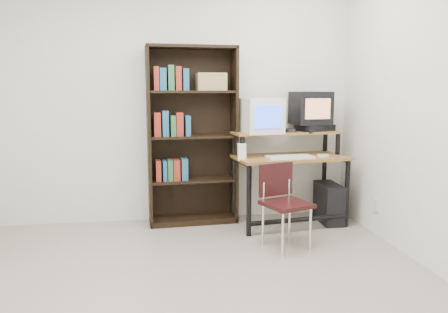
{
  "coord_description": "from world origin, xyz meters",
  "views": [
    {
      "loc": [
        -0.12,
        -2.73,
        1.42
      ],
      "look_at": [
        0.47,
        1.1,
        0.82
      ],
      "focal_mm": 35.0,
      "sensor_mm": 36.0,
      "label": 1
    }
  ],
  "objects": [
    {
      "name": "floor",
      "position": [
        0.0,
        0.0,
        -0.01
      ],
      "size": [
        4.0,
        4.0,
        0.01
      ],
      "primitive_type": "cube",
      "color": "#A09684",
      "rests_on": "ground"
    },
    {
      "name": "back_wall",
      "position": [
        0.0,
        2.0,
        1.3
      ],
      "size": [
        4.0,
        0.01,
        2.6
      ],
      "primitive_type": "cube",
      "color": "white",
      "rests_on": "floor"
    },
    {
      "name": "front_wall",
      "position": [
        0.0,
        -2.0,
        1.3
      ],
      "size": [
        4.0,
        0.01,
        2.6
      ],
      "primitive_type": "cube",
      "color": "white",
      "rests_on": "floor"
    },
    {
      "name": "computer_desk",
      "position": [
        1.25,
        1.62,
        0.68
      ],
      "size": [
        1.21,
        0.7,
        0.98
      ],
      "rotation": [
        0.0,
        0.0,
        0.12
      ],
      "color": "olive",
      "rests_on": "floor"
    },
    {
      "name": "crt_monitor",
      "position": [
        0.95,
        1.68,
        1.15
      ],
      "size": [
        0.43,
        0.44,
        0.36
      ],
      "rotation": [
        0.0,
        0.0,
        0.15
      ],
      "color": "silver",
      "rests_on": "computer_desk"
    },
    {
      "name": "vcr",
      "position": [
        1.56,
        1.74,
        1.01
      ],
      "size": [
        0.43,
        0.37,
        0.08
      ],
      "primitive_type": "cube",
      "rotation": [
        0.0,
        0.0,
        0.36
      ],
      "color": "black",
      "rests_on": "computer_desk"
    },
    {
      "name": "crt_tv",
      "position": [
        1.51,
        1.77,
        1.22
      ],
      "size": [
        0.4,
        0.4,
        0.35
      ],
      "rotation": [
        0.0,
        0.0,
        0.08
      ],
      "color": "black",
      "rests_on": "vcr"
    },
    {
      "name": "cd_spindle",
      "position": [
        1.26,
        1.63,
        0.99
      ],
      "size": [
        0.13,
        0.13,
        0.05
      ],
      "primitive_type": "cylinder",
      "rotation": [
        0.0,
        0.0,
        -0.07
      ],
      "color": "#26262B",
      "rests_on": "computer_desk"
    },
    {
      "name": "keyboard",
      "position": [
        1.21,
        1.48,
        0.74
      ],
      "size": [
        0.49,
        0.25,
        0.03
      ],
      "primitive_type": "cube",
      "rotation": [
        0.0,
        0.0,
        0.08
      ],
      "color": "silver",
      "rests_on": "computer_desk"
    },
    {
      "name": "mousepad",
      "position": [
        1.57,
        1.51,
        0.72
      ],
      "size": [
        0.24,
        0.21,
        0.01
      ],
      "primitive_type": "cube",
      "rotation": [
        0.0,
        0.0,
        0.12
      ],
      "color": "black",
      "rests_on": "computer_desk"
    },
    {
      "name": "mouse",
      "position": [
        1.57,
        1.51,
        0.74
      ],
      "size": [
        0.11,
        0.08,
        0.03
      ],
      "primitive_type": "cube",
      "rotation": [
        0.0,
        0.0,
        0.24
      ],
      "color": "white",
      "rests_on": "mousepad"
    },
    {
      "name": "desk_speaker",
      "position": [
        0.71,
        1.49,
        0.8
      ],
      "size": [
        0.08,
        0.08,
        0.17
      ],
      "primitive_type": "cube",
      "rotation": [
        0.0,
        0.0,
        -0.05
      ],
      "color": "silver",
      "rests_on": "computer_desk"
    },
    {
      "name": "pc_tower",
      "position": [
        1.7,
        1.62,
        0.21
      ],
      "size": [
        0.21,
        0.45,
        0.42
      ],
      "primitive_type": "cube",
      "rotation": [
        0.0,
        0.0,
        -0.02
      ],
      "color": "black",
      "rests_on": "floor"
    },
    {
      "name": "school_chair",
      "position": [
        1.0,
        1.0,
        0.46
      ],
      "size": [
        0.48,
        0.48,
        0.75
      ],
      "rotation": [
        0.0,
        0.0,
        0.35
      ],
      "color": "black",
      "rests_on": "floor"
    },
    {
      "name": "bookshelf",
      "position": [
        0.24,
        1.86,
        0.95
      ],
      "size": [
        0.95,
        0.36,
        1.86
      ],
      "rotation": [
        0.0,
        0.0,
        0.06
      ],
      "color": "black",
      "rests_on": "floor"
    },
    {
      "name": "wall_outlet",
      "position": [
        1.99,
        1.15,
        0.3
      ],
      "size": [
        0.02,
        0.08,
        0.12
      ],
      "primitive_type": "cube",
      "color": "beige",
      "rests_on": "right_wall"
    }
  ]
}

